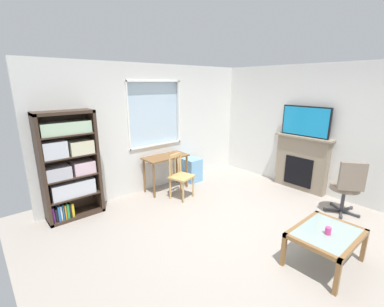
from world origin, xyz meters
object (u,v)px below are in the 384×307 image
(wooden_chair, at_px, (180,176))
(tv, at_px, (305,121))
(plastic_drawer_unit, at_px, (192,170))
(office_chair, at_px, (347,185))
(bookshelf, at_px, (69,165))
(sippy_cup, at_px, (328,231))
(desk_under_window, at_px, (166,162))
(coffee_table, at_px, (326,236))
(fireplace, at_px, (301,163))

(wooden_chair, xyz_separation_m, tv, (2.24, -1.34, 1.02))
(wooden_chair, relative_size, plastic_drawer_unit, 1.67)
(wooden_chair, bearing_deg, office_chair, -54.53)
(bookshelf, xyz_separation_m, office_chair, (3.61, -3.06, -0.38))
(tv, distance_m, sippy_cup, 2.76)
(office_chair, bearing_deg, desk_under_window, 120.25)
(tv, bearing_deg, bookshelf, 154.52)
(tv, distance_m, coffee_table, 2.76)
(fireplace, height_order, sippy_cup, fireplace)
(wooden_chair, height_order, coffee_table, wooden_chair)
(tv, bearing_deg, fireplace, 0.00)
(office_chair, relative_size, sippy_cup, 11.11)
(desk_under_window, xyz_separation_m, plastic_drawer_unit, (0.77, 0.05, -0.36))
(wooden_chair, xyz_separation_m, coffee_table, (0.15, -2.76, -0.08))
(office_chair, bearing_deg, sippy_cup, -167.69)
(wooden_chair, bearing_deg, sippy_cup, -87.77)
(bookshelf, bearing_deg, tv, -25.48)
(plastic_drawer_unit, bearing_deg, tv, -52.55)
(bookshelf, xyz_separation_m, plastic_drawer_unit, (2.65, -0.06, -0.67))
(bookshelf, height_order, plastic_drawer_unit, bookshelf)
(office_chair, height_order, sippy_cup, office_chair)
(fireplace, distance_m, office_chair, 1.22)
(coffee_table, bearing_deg, fireplace, 34.17)
(sippy_cup, bearing_deg, office_chair, 12.31)
(tv, bearing_deg, sippy_cup, -145.68)
(wooden_chair, relative_size, office_chair, 0.90)
(bookshelf, relative_size, wooden_chair, 2.03)
(sippy_cup, bearing_deg, desk_under_window, 91.62)
(fireplace, bearing_deg, sippy_cup, -145.91)
(bookshelf, distance_m, plastic_drawer_unit, 2.74)
(fireplace, bearing_deg, desk_under_window, 140.47)
(plastic_drawer_unit, height_order, office_chair, office_chair)
(tv, bearing_deg, desk_under_window, 140.24)
(desk_under_window, distance_m, sippy_cup, 3.31)
(coffee_table, distance_m, sippy_cup, 0.12)
(plastic_drawer_unit, distance_m, coffee_table, 3.39)
(plastic_drawer_unit, bearing_deg, coffee_table, -100.71)
(coffee_table, bearing_deg, tv, 34.40)
(bookshelf, bearing_deg, wooden_chair, -18.40)
(bookshelf, bearing_deg, desk_under_window, -3.24)
(desk_under_window, relative_size, tv, 0.95)
(desk_under_window, xyz_separation_m, tv, (2.23, -1.85, 0.85))
(wooden_chair, relative_size, sippy_cup, 10.00)
(plastic_drawer_unit, xyz_separation_m, coffee_table, (-0.63, -3.33, 0.12))
(coffee_table, bearing_deg, desk_under_window, 92.44)
(plastic_drawer_unit, xyz_separation_m, sippy_cup, (-0.68, -3.36, 0.23))
(bookshelf, bearing_deg, sippy_cup, -59.91)
(fireplace, bearing_deg, office_chair, -115.38)
(tv, height_order, coffee_table, tv)
(fireplace, bearing_deg, coffee_table, -145.83)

